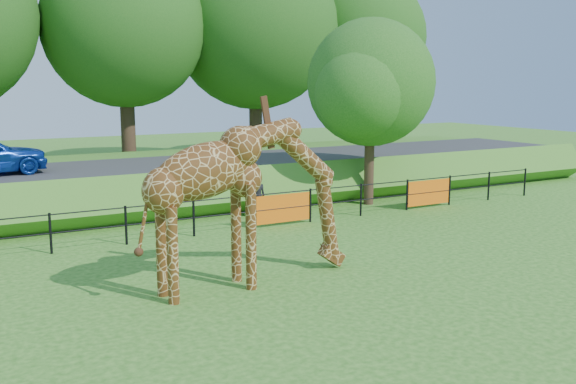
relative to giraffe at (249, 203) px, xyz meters
name	(u,v)px	position (x,y,z in m)	size (l,w,h in m)	color
ground	(349,324)	(0.53, -3.13, -1.85)	(90.00, 90.00, 0.00)	#276318
giraffe	(249,203)	(0.00, 0.00, 0.00)	(5.19, 0.95, 3.71)	#562F11
perimeter_fence	(194,218)	(0.53, 4.87, -1.30)	(28.07, 0.10, 1.10)	black
embankment	(125,181)	(0.53, 12.37, -1.20)	(40.00, 9.00, 1.30)	#276318
road	(135,167)	(0.53, 10.87, -0.49)	(40.00, 5.00, 0.12)	#323235
visitor	(258,196)	(3.42, 6.42, -1.15)	(0.51, 0.33, 1.40)	black
tree_east	(372,88)	(8.13, 6.50, 2.43)	(5.40, 4.71, 6.76)	#352218
bg_tree_line	(122,25)	(2.43, 18.87, 5.34)	(37.30, 8.80, 11.82)	#352218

